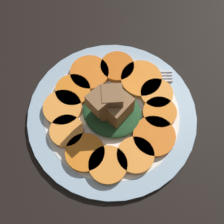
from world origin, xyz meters
TOP-DOWN VIEW (x-y plane):
  - table_slab at (0.00, 0.00)cm, footprint 120.00×120.00cm
  - plate at (0.00, 0.00)cm, footprint 30.84×30.84cm
  - carrot_slice_0 at (5.68, 6.59)cm, footprint 5.98×5.98cm
  - carrot_slice_1 at (0.94, 8.67)cm, footprint 6.79×6.79cm
  - carrot_slice_2 at (-3.52, 8.89)cm, footprint 6.60×6.60cm
  - carrot_slice_3 at (-7.00, 5.37)cm, footprint 6.44×6.44cm
  - carrot_slice_4 at (-8.56, 0.84)cm, footprint 7.45×7.45cm
  - carrot_slice_5 at (-7.72, -3.77)cm, footprint 6.11×6.11cm
  - carrot_slice_6 at (-5.76, -7.10)cm, footprint 6.04×6.04cm
  - carrot_slice_7 at (-1.93, -8.75)cm, footprint 7.76×7.76cm
  - carrot_slice_8 at (3.32, -9.25)cm, footprint 6.52×6.52cm
  - carrot_slice_9 at (7.52, -5.70)cm, footprint 7.43×7.43cm
  - carrot_slice_10 at (8.55, -0.97)cm, footprint 6.58×6.58cm
  - carrot_slice_11 at (8.54, 2.99)cm, footprint 7.01×7.01cm
  - center_pile at (-0.01, 0.17)cm, footprint 10.70×9.63cm
  - fork at (1.07, -8.19)cm, footprint 17.91×9.83cm

SIDE VIEW (x-z plane):
  - table_slab at x=0.00cm, z-range 0.00..2.00cm
  - plate at x=0.00cm, z-range 1.99..3.04cm
  - fork at x=1.07cm, z-range 3.10..3.50cm
  - carrot_slice_0 at x=5.68cm, z-range 3.10..4.19cm
  - carrot_slice_1 at x=0.94cm, z-range 3.10..4.19cm
  - carrot_slice_2 at x=-3.52cm, z-range 3.10..4.19cm
  - carrot_slice_3 at x=-7.00cm, z-range 3.10..4.19cm
  - carrot_slice_4 at x=-8.56cm, z-range 3.10..4.19cm
  - carrot_slice_5 at x=-7.72cm, z-range 3.10..4.19cm
  - carrot_slice_6 at x=-5.76cm, z-range 3.10..4.19cm
  - carrot_slice_7 at x=-1.93cm, z-range 3.10..4.19cm
  - carrot_slice_8 at x=3.32cm, z-range 3.10..4.19cm
  - carrot_slice_9 at x=7.52cm, z-range 3.10..4.19cm
  - carrot_slice_10 at x=8.55cm, z-range 3.10..4.19cm
  - carrot_slice_11 at x=8.54cm, z-range 3.10..4.19cm
  - center_pile at x=-0.01cm, z-range 2.00..10.46cm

